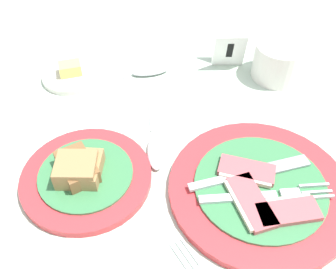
{
  "coord_description": "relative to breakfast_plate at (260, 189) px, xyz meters",
  "views": [
    {
      "loc": [
        -0.06,
        -0.32,
        0.46
      ],
      "look_at": [
        -0.03,
        0.11,
        0.02
      ],
      "focal_mm": 42.0,
      "sensor_mm": 36.0,
      "label": 1
    }
  ],
  "objects": [
    {
      "name": "teaspoon_near_cup",
      "position": [
        -0.14,
        0.11,
        -0.0
      ],
      "size": [
        0.03,
        0.19,
        0.01
      ],
      "rotation": [
        0.0,
        0.0,
        4.72
      ],
      "color": "silver",
      "rests_on": "ground_plane"
    },
    {
      "name": "butter_dish",
      "position": [
        -0.29,
        0.29,
        -0.0
      ],
      "size": [
        0.11,
        0.11,
        0.03
      ],
      "color": "silver",
      "rests_on": "ground_plane"
    },
    {
      "name": "breakfast_plate",
      "position": [
        0.0,
        0.0,
        0.0
      ],
      "size": [
        0.26,
        0.26,
        0.02
      ],
      "color": "red",
      "rests_on": "ground_plane"
    },
    {
      "name": "teaspoon_by_saucer",
      "position": [
        -0.17,
        0.29,
        -0.0
      ],
      "size": [
        0.19,
        0.05,
        0.01
      ],
      "rotation": [
        0.0,
        0.0,
        0.16
      ],
      "color": "silver",
      "rests_on": "ground_plane"
    },
    {
      "name": "ground_plane",
      "position": [
        -0.09,
        -0.01,
        -0.01
      ],
      "size": [
        3.0,
        3.0,
        0.0
      ],
      "primitive_type": "plane",
      "color": "#B7CCB7"
    },
    {
      "name": "sugar_cup",
      "position": [
        0.09,
        0.27,
        0.03
      ],
      "size": [
        0.1,
        0.1,
        0.07
      ],
      "color": "white",
      "rests_on": "ground_plane"
    },
    {
      "name": "bread_plate",
      "position": [
        -0.25,
        0.04,
        0.01
      ],
      "size": [
        0.19,
        0.19,
        0.05
      ],
      "color": "red",
      "rests_on": "ground_plane"
    },
    {
      "name": "number_card",
      "position": [
        0.01,
        0.31,
        0.03
      ],
      "size": [
        0.06,
        0.05,
        0.07
      ],
      "rotation": [
        0.0,
        0.0,
        -0.05
      ],
      "color": "white",
      "rests_on": "ground_plane"
    }
  ]
}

